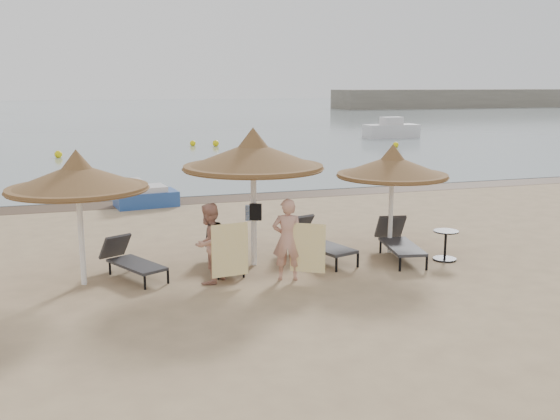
% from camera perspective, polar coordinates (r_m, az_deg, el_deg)
% --- Properties ---
extents(ground, '(160.00, 160.00, 0.00)m').
position_cam_1_polar(ground, '(13.05, 0.44, -6.26)').
color(ground, tan).
rests_on(ground, ground).
extents(sea, '(200.00, 140.00, 0.03)m').
position_cam_1_polar(sea, '(91.99, -15.26, 8.63)').
color(sea, slate).
rests_on(sea, ground).
extents(wet_sand_strip, '(200.00, 1.60, 0.01)m').
position_cam_1_polar(wet_sand_strip, '(21.93, -7.14, 0.96)').
color(wet_sand_strip, '#503B2A').
rests_on(wet_sand_strip, ground).
extents(palapa_left, '(2.76, 2.76, 2.73)m').
position_cam_1_polar(palapa_left, '(12.80, -18.03, 2.83)').
color(palapa_left, white).
rests_on(palapa_left, ground).
extents(palapa_center, '(3.09, 3.09, 3.06)m').
position_cam_1_polar(palapa_center, '(13.53, -2.46, 4.94)').
color(palapa_center, white).
rests_on(palapa_center, ground).
extents(palapa_right, '(2.62, 2.62, 2.60)m').
position_cam_1_polar(palapa_right, '(14.83, 10.24, 3.92)').
color(palapa_right, white).
rests_on(palapa_right, ground).
extents(lounger_far_left, '(1.34, 1.87, 0.81)m').
position_cam_1_polar(lounger_far_left, '(13.47, -13.53, -4.41)').
color(lounger_far_left, black).
rests_on(lounger_far_left, ground).
extents(lounger_near_left, '(0.68, 1.80, 0.79)m').
position_cam_1_polar(lounger_near_left, '(13.87, -5.21, -3.69)').
color(lounger_near_left, black).
rests_on(lounger_near_left, ground).
extents(lounger_near_right, '(1.28, 2.17, 0.92)m').
position_cam_1_polar(lounger_near_right, '(14.43, 3.25, -2.83)').
color(lounger_near_right, black).
rests_on(lounger_near_right, ground).
extents(lounger_far_right, '(1.01, 2.07, 0.89)m').
position_cam_1_polar(lounger_far_right, '(14.73, 10.78, -2.77)').
color(lounger_far_right, black).
rests_on(lounger_far_right, ground).
extents(side_table, '(0.57, 0.57, 0.69)m').
position_cam_1_polar(side_table, '(14.79, 14.87, -3.21)').
color(side_table, black).
rests_on(side_table, ground).
extents(person_left, '(1.02, 1.02, 1.90)m').
position_cam_1_polar(person_left, '(12.60, -6.52, -2.48)').
color(person_left, tan).
rests_on(person_left, ground).
extents(person_right, '(1.05, 0.85, 1.98)m').
position_cam_1_polar(person_right, '(12.72, 0.69, -2.11)').
color(person_right, tan).
rests_on(person_right, ground).
extents(towel_left, '(0.77, 0.12, 1.08)m').
position_cam_1_polar(towel_left, '(12.39, -4.60, -3.68)').
color(towel_left, yellow).
rests_on(towel_left, ground).
extents(towel_right, '(0.63, 0.40, 1.02)m').
position_cam_1_polar(towel_right, '(12.67, 2.54, -3.49)').
color(towel_right, yellow).
rests_on(towel_right, ground).
extents(bag_patterned, '(0.29, 0.19, 0.35)m').
position_cam_1_polar(bag_patterned, '(13.91, -2.61, -0.27)').
color(bag_patterned, silver).
rests_on(bag_patterned, ground).
extents(bag_dark, '(0.27, 0.18, 0.37)m').
position_cam_1_polar(bag_dark, '(13.57, -2.24, -0.18)').
color(bag_dark, black).
rests_on(bag_dark, ground).
extents(pedal_boat, '(2.11, 1.42, 0.92)m').
position_cam_1_polar(pedal_boat, '(21.02, -12.22, 1.27)').
color(pedal_boat, '#254A95').
rests_on(pedal_boat, ground).
extents(buoy_left, '(0.41, 0.41, 0.41)m').
position_cam_1_polar(buoy_left, '(35.98, -19.61, 4.81)').
color(buoy_left, yellow).
rests_on(buoy_left, ground).
extents(buoy_mid, '(0.38, 0.38, 0.38)m').
position_cam_1_polar(buoy_mid, '(40.86, -7.98, 6.06)').
color(buoy_mid, yellow).
rests_on(buoy_mid, ground).
extents(buoy_right, '(0.37, 0.37, 0.37)m').
position_cam_1_polar(buoy_right, '(40.14, 10.54, 5.88)').
color(buoy_right, yellow).
rests_on(buoy_right, ground).
extents(buoy_extra, '(0.41, 0.41, 0.41)m').
position_cam_1_polar(buoy_extra, '(40.48, -5.89, 6.09)').
color(buoy_extra, yellow).
rests_on(buoy_extra, ground).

